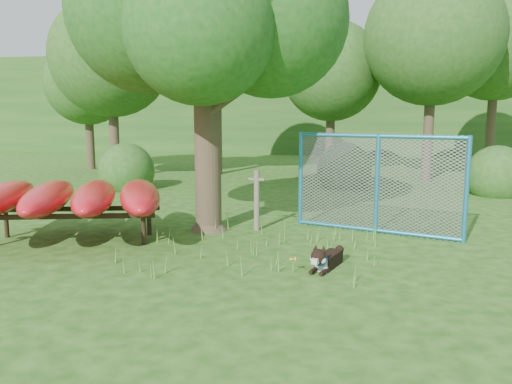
# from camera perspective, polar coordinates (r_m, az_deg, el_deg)

# --- Properties ---
(ground) EXTENTS (80.00, 80.00, 0.00)m
(ground) POSITION_cam_1_polar(r_m,az_deg,el_deg) (8.29, -2.63, -8.09)
(ground) COLOR #1D4A0E
(ground) RESTS_ON ground
(oak_tree) EXTENTS (5.60, 4.94, 6.82)m
(oak_tree) POSITION_cam_1_polar(r_m,az_deg,el_deg) (10.59, -5.90, 20.45)
(oak_tree) COLOR #3B2F20
(oak_tree) RESTS_ON ground
(wooden_post) EXTENTS (0.35, 0.14, 1.27)m
(wooden_post) POSITION_cam_1_polar(r_m,az_deg,el_deg) (10.41, 0.08, -0.77)
(wooden_post) COLOR #615949
(wooden_post) RESTS_ON ground
(kayak_rack) EXTENTS (4.30, 3.85, 1.12)m
(kayak_rack) POSITION_cam_1_polar(r_m,az_deg,el_deg) (10.12, -20.35, -0.57)
(kayak_rack) COLOR black
(kayak_rack) RESTS_ON ground
(husky_dog) EXTENTS (0.55, 0.98, 0.46)m
(husky_dog) POSITION_cam_1_polar(r_m,az_deg,el_deg) (7.98, 7.95, -7.62)
(husky_dog) COLOR black
(husky_dog) RESTS_ON ground
(fence_section) EXTENTS (3.29, 1.31, 3.39)m
(fence_section) POSITION_cam_1_polar(r_m,az_deg,el_deg) (10.41, 13.66, 0.91)
(fence_section) COLOR teal
(fence_section) RESTS_ON ground
(wildflower_clump) EXTENTS (0.11, 0.10, 0.24)m
(wildflower_clump) POSITION_cam_1_polar(r_m,az_deg,el_deg) (7.76, 4.29, -7.80)
(wildflower_clump) COLOR #57922F
(wildflower_clump) RESTS_ON ground
(bg_tree_a) EXTENTS (4.40, 4.40, 6.70)m
(bg_tree_a) POSITION_cam_1_polar(r_m,az_deg,el_deg) (19.62, -16.26, 14.59)
(bg_tree_a) COLOR #3B2F20
(bg_tree_a) RESTS_ON ground
(bg_tree_b) EXTENTS (5.20, 5.20, 8.22)m
(bg_tree_b) POSITION_cam_1_polar(r_m,az_deg,el_deg) (20.54, -4.56, 17.81)
(bg_tree_b) COLOR #3B2F20
(bg_tree_b) RESTS_ON ground
(bg_tree_c) EXTENTS (4.00, 4.00, 6.12)m
(bg_tree_c) POSITION_cam_1_polar(r_m,az_deg,el_deg) (20.84, 8.63, 13.44)
(bg_tree_c) COLOR #3B2F20
(bg_tree_c) RESTS_ON ground
(bg_tree_d) EXTENTS (4.80, 4.80, 7.50)m
(bg_tree_d) POSITION_cam_1_polar(r_m,az_deg,el_deg) (19.27, 19.61, 16.35)
(bg_tree_d) COLOR #3B2F20
(bg_tree_d) RESTS_ON ground
(bg_tree_e) EXTENTS (4.60, 4.60, 7.55)m
(bg_tree_e) POSITION_cam_1_polar(r_m,az_deg,el_deg) (22.88, 25.81, 15.10)
(bg_tree_e) COLOR #3B2F20
(bg_tree_e) RESTS_ON ground
(bg_tree_f) EXTENTS (3.60, 3.60, 5.55)m
(bg_tree_f) POSITION_cam_1_polar(r_m,az_deg,el_deg) (23.34, -18.73, 11.66)
(bg_tree_f) COLOR #3B2F20
(bg_tree_f) RESTS_ON ground
(shrub_left) EXTENTS (1.80, 1.80, 1.80)m
(shrub_left) POSITION_cam_1_polar(r_m,az_deg,el_deg) (16.79, -14.50, 0.33)
(shrub_left) COLOR #23501A
(shrub_left) RESTS_ON ground
(shrub_right) EXTENTS (1.80, 1.80, 1.80)m
(shrub_right) POSITION_cam_1_polar(r_m,az_deg,el_deg) (16.71, 25.69, -0.32)
(shrub_right) COLOR #23501A
(shrub_right) RESTS_ON ground
(shrub_mid) EXTENTS (1.80, 1.80, 1.80)m
(shrub_mid) POSITION_cam_1_polar(r_m,az_deg,el_deg) (16.95, 9.99, 0.55)
(shrub_mid) COLOR #23501A
(shrub_mid) RESTS_ON ground
(wooded_hillside) EXTENTS (80.00, 12.00, 6.00)m
(wooded_hillside) POSITION_cam_1_polar(r_m,az_deg,el_deg) (35.81, 6.17, 9.77)
(wooded_hillside) COLOR #23501A
(wooded_hillside) RESTS_ON ground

